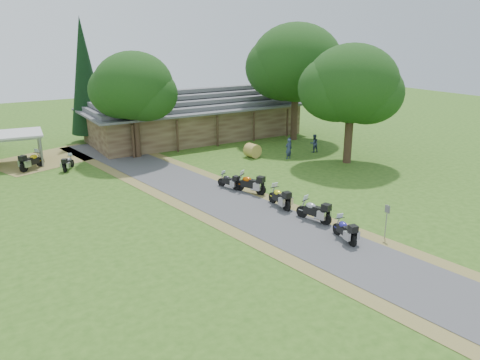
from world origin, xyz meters
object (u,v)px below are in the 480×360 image
motorcycle_row_a (345,229)px  motorcycle_row_d (250,183)px  motorcycle_row_c (280,196)px  motorcycle_carport_b (68,162)px  lodge (195,113)px  carport (4,150)px  hay_bale (252,151)px  motorcycle_row_e (229,180)px  motorcycle_row_b (314,210)px  motorcycle_carport_a (32,160)px

motorcycle_row_a → motorcycle_row_d: motorcycle_row_d is taller
motorcycle_row_d → motorcycle_row_c: bearing=155.4°
motorcycle_row_a → motorcycle_carport_b: motorcycle_row_a is taller
lodge → carport: (-17.41, -1.29, -1.19)m
motorcycle_row_a → lodge: bearing=1.9°
carport → motorcycle_row_c: (12.88, -18.91, -0.58)m
motorcycle_row_a → hay_bale: bearing=-5.5°
hay_bale → motorcycle_row_a: bearing=-107.4°
motorcycle_row_d → motorcycle_carport_b: bearing=10.4°
motorcycle_row_d → motorcycle_row_a: bearing=154.1°
motorcycle_row_e → motorcycle_carport_b: (-8.13, 10.35, 0.01)m
lodge → motorcycle_row_a: 26.22m
carport → motorcycle_row_b: (13.18, -21.69, -0.57)m
carport → motorcycle_row_e: size_ratio=3.48×
motorcycle_carport_b → hay_bale: 14.65m
lodge → carport: bearing=-175.8°
carport → hay_bale: bearing=-18.4°
lodge → motorcycle_row_c: bearing=-102.6°
carport → motorcycle_row_d: (12.79, -15.78, -0.55)m
motorcycle_carport_a → motorcycle_carport_b: 2.83m
hay_bale → motorcycle_row_e: bearing=-134.2°
motorcycle_carport_a → motorcycle_row_c: bearing=-93.1°
motorcycle_row_e → motorcycle_carport_a: bearing=23.2°
motorcycle_carport_a → hay_bale: 17.37m
motorcycle_row_a → motorcycle_carport_b: 22.39m
motorcycle_row_a → motorcycle_row_b: size_ratio=0.91×
motorcycle_row_b → carport: bearing=16.3°
motorcycle_row_b → motorcycle_row_e: motorcycle_row_b is taller
motorcycle_row_e → carport: bearing=22.1°
carport → motorcycle_carport_b: bearing=-38.6°
motorcycle_row_c → motorcycle_row_e: motorcycle_row_c is taller
motorcycle_row_a → motorcycle_row_e: size_ratio=1.09×
motorcycle_row_e → motorcycle_carport_b: motorcycle_carport_b is taller
carport → motorcycle_row_d: carport is taller
motorcycle_row_a → hay_bale: motorcycle_row_a is taller
lodge → motorcycle_row_b: 23.44m
lodge → carport: 17.50m
motorcycle_row_a → motorcycle_carport_a: motorcycle_carport_a is taller
motorcycle_row_a → motorcycle_row_d: (-0.06, 8.67, 0.08)m
motorcycle_row_d → motorcycle_row_e: motorcycle_row_d is taller
motorcycle_row_a → motorcycle_row_e: 10.22m
motorcycle_row_e → motorcycle_carport_b: 13.16m
motorcycle_row_d → motorcycle_carport_b: size_ratio=1.21×
carport → motorcycle_row_b: 25.39m
carport → motorcycle_carport_b: size_ratio=3.41×
carport → motorcycle_row_a: size_ratio=3.19×
lodge → motorcycle_row_e: 16.56m
motorcycle_row_b → motorcycle_carport_b: bearing=12.5°
motorcycle_row_b → motorcycle_row_d: size_ratio=0.97×
motorcycle_row_c → hay_bale: motorcycle_row_c is taller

